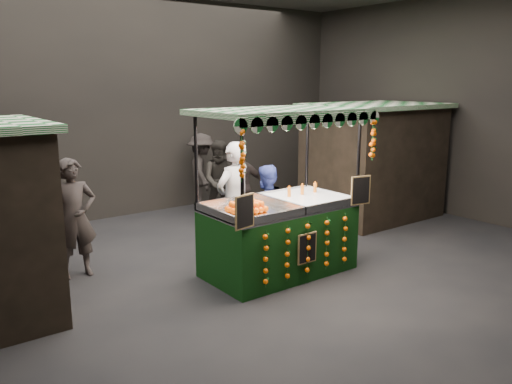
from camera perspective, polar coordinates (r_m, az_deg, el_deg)
ground at (r=8.45m, az=0.44°, el=-9.31°), size 12.00×12.00×0.00m
market_hall at (r=7.87m, az=0.48°, el=14.26°), size 12.10×10.10×5.05m
neighbour_stall_right at (r=12.14m, az=12.80°, el=3.42°), size 3.00×2.20×2.60m
juice_stall at (r=8.38m, az=2.78°, el=-3.55°), size 2.76×1.62×2.67m
vendor_grey at (r=9.03m, az=-2.49°, el=-0.99°), size 0.85×0.65×2.08m
vendor_blue at (r=9.30m, az=1.09°, el=-2.00°), size 0.92×0.79×1.64m
shopper_0 at (r=8.68m, az=-19.39°, el=-2.76°), size 0.71×0.48×1.92m
shopper_1 at (r=11.59m, az=-3.85°, el=1.25°), size 1.11×1.05×1.80m
shopper_2 at (r=11.00m, az=-1.66°, el=0.58°), size 1.12×0.76×1.77m
shopper_3 at (r=12.54m, az=-6.00°, el=2.20°), size 1.11×1.38×1.87m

